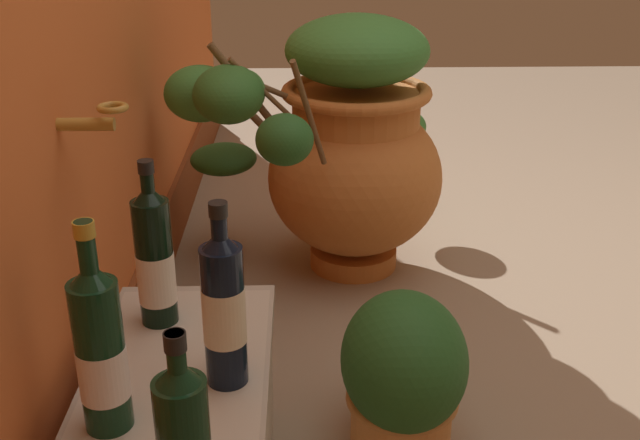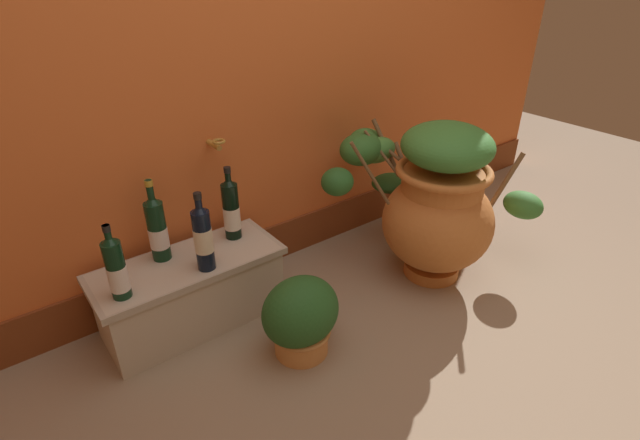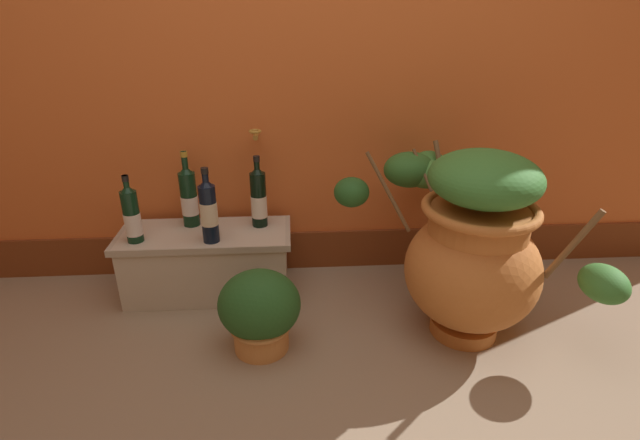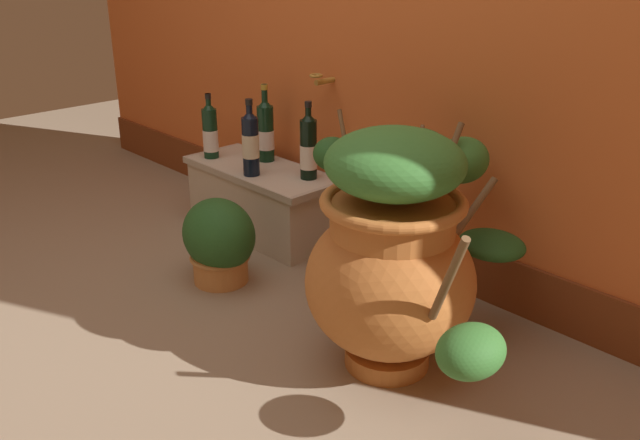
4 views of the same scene
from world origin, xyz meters
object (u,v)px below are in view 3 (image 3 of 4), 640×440
wine_bottle_middle (259,197)px  wine_bottle_back (132,215)px  potted_shrub (260,311)px  wine_bottle_left (209,210)px  wine_bottle_right (189,196)px  terracotta_urn (471,243)px

wine_bottle_middle → wine_bottle_back: wine_bottle_middle is taller
wine_bottle_middle → wine_bottle_back: 0.55m
potted_shrub → wine_bottle_middle: bearing=91.7°
wine_bottle_left → potted_shrub: (0.22, -0.34, -0.29)m
wine_bottle_left → wine_bottle_right: bearing=123.0°
wine_bottle_middle → wine_bottle_back: size_ratio=1.11×
terracotta_urn → wine_bottle_middle: (-0.85, 0.41, 0.05)m
wine_bottle_left → wine_bottle_back: bearing=176.3°
wine_bottle_left → potted_shrub: wine_bottle_left is taller
wine_bottle_right → terracotta_urn: bearing=-20.5°
terracotta_urn → wine_bottle_back: (-1.38, 0.28, 0.04)m
terracotta_urn → potted_shrub: bearing=-174.5°
terracotta_urn → wine_bottle_left: terracotta_urn is taller
wine_bottle_left → potted_shrub: 0.50m
wine_bottle_right → potted_shrub: size_ratio=1.03×
wine_bottle_middle → wine_bottle_back: (-0.53, -0.13, -0.01)m
terracotta_urn → wine_bottle_right: bearing=159.5°
potted_shrub → terracotta_urn: bearing=5.5°
wine_bottle_left → potted_shrub: size_ratio=0.97×
wine_bottle_back → wine_bottle_middle: bearing=13.7°
wine_bottle_left → terracotta_urn: bearing=-13.9°
wine_bottle_back → potted_shrub: bearing=-33.4°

